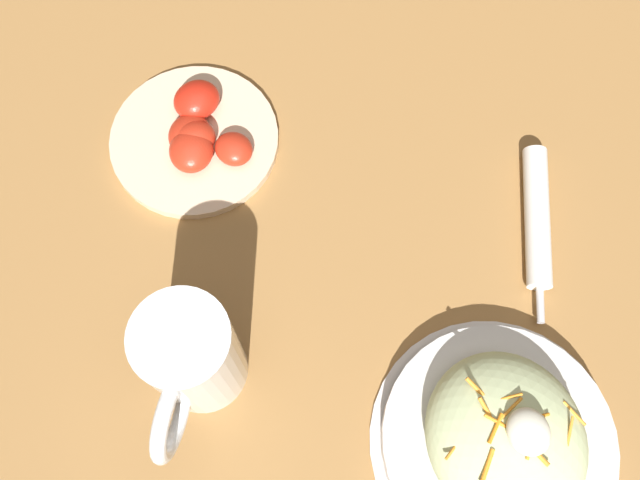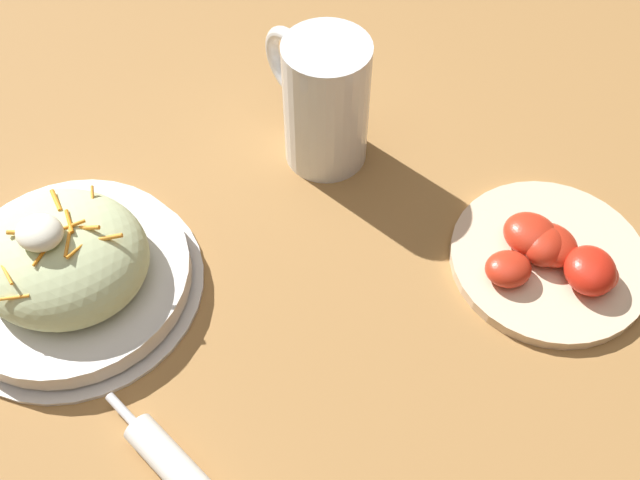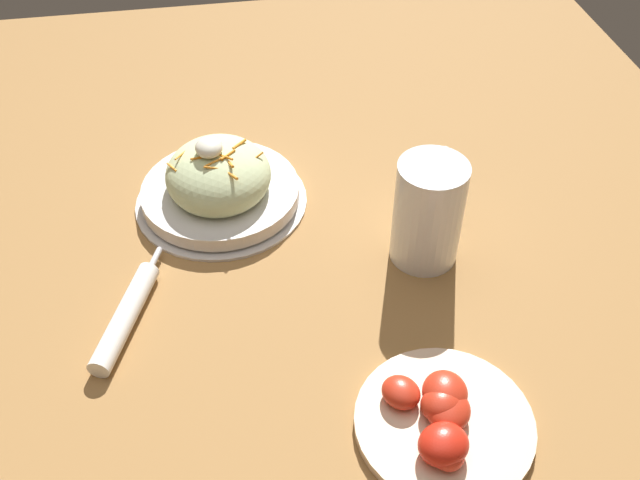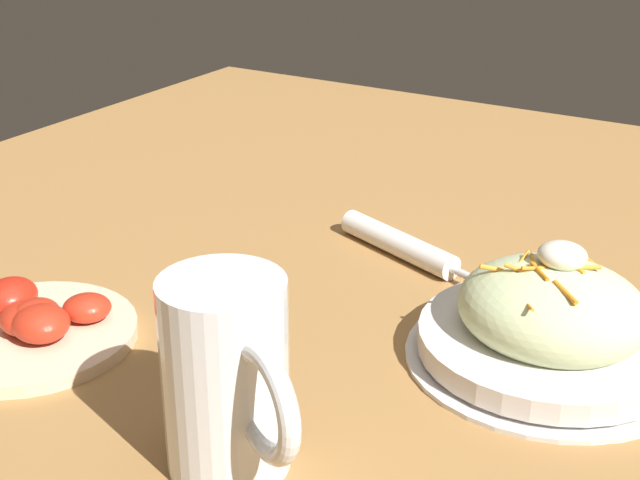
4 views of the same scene
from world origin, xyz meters
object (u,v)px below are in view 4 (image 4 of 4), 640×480
object	(u,v)px
napkin_roll	(399,244)
tomato_plate	(30,323)
beer_mug	(228,388)
salad_plate	(550,325)

from	to	relation	value
napkin_roll	tomato_plate	bearing A→B (deg)	58.58
beer_mug	tomato_plate	bearing A→B (deg)	-11.61
napkin_roll	tomato_plate	xyz separation A→B (m)	(0.19, 0.31, 0.00)
tomato_plate	beer_mug	bearing A→B (deg)	168.39
salad_plate	napkin_roll	xyz separation A→B (m)	(0.19, -0.12, -0.02)
napkin_roll	tomato_plate	world-z (taller)	tomato_plate
beer_mug	tomato_plate	size ratio (longest dim) A/B	0.76
napkin_roll	salad_plate	bearing A→B (deg)	148.06
beer_mug	napkin_roll	xyz separation A→B (m)	(0.05, -0.36, -0.05)
beer_mug	tomato_plate	distance (m)	0.25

